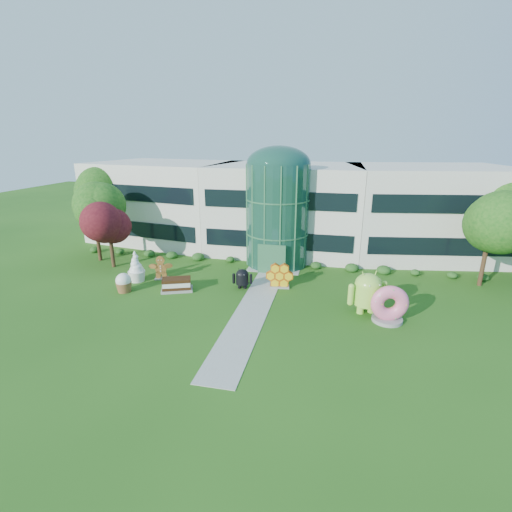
% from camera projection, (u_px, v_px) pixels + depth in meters
% --- Properties ---
extents(ground, '(140.00, 140.00, 0.00)m').
position_uv_depth(ground, '(249.00, 317.00, 26.32)').
color(ground, '#215114').
rests_on(ground, ground).
extents(building, '(46.00, 15.00, 9.30)m').
position_uv_depth(building, '(286.00, 207.00, 41.61)').
color(building, beige).
rests_on(building, ground).
extents(atrium, '(6.00, 6.00, 9.80)m').
position_uv_depth(atrium, '(278.00, 216.00, 35.96)').
color(atrium, '#194738').
rests_on(atrium, ground).
extents(walkway, '(2.40, 20.00, 0.04)m').
position_uv_depth(walkway, '(255.00, 305.00, 28.17)').
color(walkway, '#9E9E93').
rests_on(walkway, ground).
extents(tree_red, '(4.00, 4.00, 6.00)m').
position_uv_depth(tree_red, '(110.00, 237.00, 35.55)').
color(tree_red, '#3F0C14').
rests_on(tree_red, ground).
extents(trees_backdrop, '(52.00, 8.00, 8.40)m').
position_uv_depth(trees_backdrop, '(279.00, 220.00, 37.10)').
color(trees_backdrop, '#124912').
rests_on(trees_backdrop, ground).
extents(android_green, '(3.68, 3.16, 3.52)m').
position_uv_depth(android_green, '(368.00, 290.00, 26.44)').
color(android_green, '#9BD945').
rests_on(android_green, ground).
extents(android_black, '(1.89, 1.40, 1.98)m').
position_uv_depth(android_black, '(242.00, 277.00, 30.99)').
color(android_black, black).
rests_on(android_black, ground).
extents(donut, '(2.75, 1.62, 2.70)m').
position_uv_depth(donut, '(389.00, 303.00, 25.33)').
color(donut, '#E35671').
rests_on(donut, ground).
extents(gingerbread, '(2.48, 1.55, 2.14)m').
position_uv_depth(gingerbread, '(161.00, 267.00, 33.08)').
color(gingerbread, brown).
rests_on(gingerbread, ground).
extents(ice_cream_sandwich, '(2.81, 2.09, 1.13)m').
position_uv_depth(ice_cream_sandwich, '(177.00, 285.00, 30.57)').
color(ice_cream_sandwich, black).
rests_on(ice_cream_sandwich, ground).
extents(honeycomb, '(2.56, 1.21, 1.93)m').
position_uv_depth(honeycomb, '(280.00, 277.00, 31.19)').
color(honeycomb, yellow).
rests_on(honeycomb, ground).
extents(froyo, '(1.92, 1.92, 2.76)m').
position_uv_depth(froyo, '(136.00, 266.00, 32.48)').
color(froyo, white).
rests_on(froyo, ground).
extents(cupcake, '(1.78, 1.78, 1.61)m').
position_uv_depth(cupcake, '(124.00, 282.00, 30.37)').
color(cupcake, white).
rests_on(cupcake, ground).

